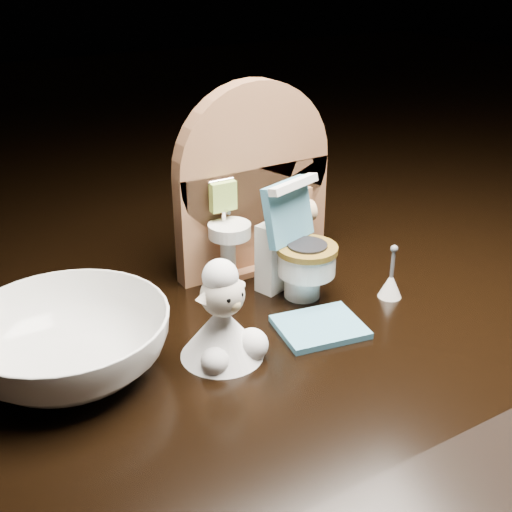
# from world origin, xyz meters

# --- Properties ---
(backdrop_panel) EXTENTS (0.13, 0.05, 0.15)m
(backdrop_panel) POSITION_xyz_m (-0.00, 0.06, 0.07)
(backdrop_panel) COLOR brown
(backdrop_panel) RESTS_ON ground
(toy_toilet) EXTENTS (0.05, 0.06, 0.09)m
(toy_toilet) POSITION_xyz_m (0.00, 0.01, 0.03)
(toy_toilet) COLOR white
(toy_toilet) RESTS_ON ground
(bath_mat) EXTENTS (0.06, 0.06, 0.00)m
(bath_mat) POSITION_xyz_m (-0.01, -0.04, 0.00)
(bath_mat) COLOR teal
(bath_mat) RESTS_ON ground
(toilet_brush) EXTENTS (0.02, 0.02, 0.04)m
(toilet_brush) POSITION_xyz_m (0.06, -0.03, 0.01)
(toilet_brush) COLOR white
(toilet_brush) RESTS_ON ground
(plush_lamb) EXTENTS (0.05, 0.05, 0.07)m
(plush_lamb) POSITION_xyz_m (-0.08, -0.04, 0.02)
(plush_lamb) COLOR white
(plush_lamb) RESTS_ON ground
(ceramic_bowl) EXTENTS (0.13, 0.13, 0.04)m
(ceramic_bowl) POSITION_xyz_m (-0.17, -0.00, 0.02)
(ceramic_bowl) COLOR white
(ceramic_bowl) RESTS_ON ground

